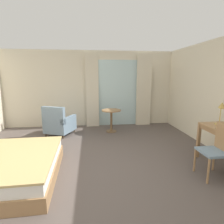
% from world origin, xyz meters
% --- Properties ---
extents(ground, '(6.39, 7.26, 0.10)m').
position_xyz_m(ground, '(0.00, 0.00, -0.05)').
color(ground, '#564C47').
extents(wall_back, '(5.99, 0.12, 2.59)m').
position_xyz_m(wall_back, '(0.00, 3.37, 1.29)').
color(wall_back, beige).
rests_on(wall_back, ground).
extents(balcony_glass_door, '(1.37, 0.02, 2.28)m').
position_xyz_m(balcony_glass_door, '(0.98, 3.29, 1.14)').
color(balcony_glass_door, silver).
rests_on(balcony_glass_door, ground).
extents(curtain_panel_left, '(0.44, 0.10, 2.46)m').
position_xyz_m(curtain_panel_left, '(0.07, 3.19, 1.23)').
color(curtain_panel_left, beige).
rests_on(curtain_panel_left, ground).
extents(curtain_panel_right, '(0.52, 0.10, 2.46)m').
position_xyz_m(curtain_panel_right, '(1.88, 3.19, 1.23)').
color(curtain_panel_right, beige).
rests_on(curtain_panel_right, ground).
extents(desk_chair, '(0.42, 0.45, 0.94)m').
position_xyz_m(desk_chair, '(2.14, -0.42, 0.53)').
color(desk_chair, gray).
rests_on(desk_chair, ground).
extents(desk_lamp, '(0.30, 0.32, 0.46)m').
position_xyz_m(desk_lamp, '(2.67, 0.27, 1.08)').
color(desk_lamp, tan).
rests_on(desk_lamp, writing_desk).
extents(armchair_by_window, '(0.94, 0.96, 0.89)m').
position_xyz_m(armchair_by_window, '(-0.94, 2.31, 0.35)').
color(armchair_by_window, gray).
rests_on(armchair_by_window, ground).
extents(round_cafe_table, '(0.60, 0.60, 0.70)m').
position_xyz_m(round_cafe_table, '(0.64, 2.46, 0.51)').
color(round_cafe_table, '#9E754C').
rests_on(round_cafe_table, ground).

